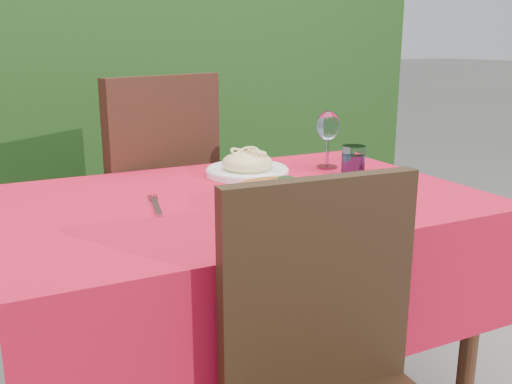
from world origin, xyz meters
name	(u,v)px	position (x,y,z in m)	size (l,w,h in m)	color
hedge	(111,91)	(0.00, 1.55, 0.92)	(3.20, 0.55, 1.78)	black
dining_table	(242,248)	(0.00, 0.00, 0.60)	(1.26, 0.86, 0.75)	#442416
chair_far	(148,197)	(-0.08, 0.64, 0.60)	(0.61, 0.61, 1.04)	black
pizza_plate	(286,198)	(0.05, -0.16, 0.78)	(0.37, 0.37, 0.06)	white
pasta_plate	(247,166)	(0.12, 0.22, 0.77)	(0.26, 0.26, 0.07)	white
water_glass	(353,162)	(0.41, 0.06, 0.79)	(0.07, 0.07, 0.10)	silver
wine_glass	(328,128)	(0.40, 0.19, 0.88)	(0.08, 0.08, 0.19)	silver
fork	(156,207)	(-0.24, -0.01, 0.75)	(0.03, 0.21, 0.01)	silver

